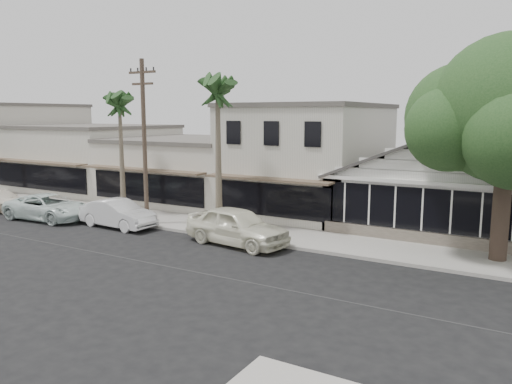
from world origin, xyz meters
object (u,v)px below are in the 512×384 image
Objects in this scene: car_0 at (237,226)px; car_1 at (118,214)px; utility_pole at (144,139)px; shade_tree at (507,114)px; car_2 at (48,207)px.

car_0 is 7.58m from car_1.
utility_pole is 17.48m from shade_tree.
shade_tree reaches higher than car_2.
shade_tree is at bearing 7.82° from utility_pole.
car_2 is 24.35m from shade_tree.
car_2 is (-6.14, -1.65, -4.04)m from utility_pole.
shade_tree is (23.41, 4.02, 5.37)m from car_2.
utility_pole is 0.97× the size of shade_tree.
car_1 is 0.50× the size of shade_tree.
shade_tree is at bearing -76.97° from car_1.
utility_pole is at bearing -172.18° from shade_tree.
utility_pole reaches higher than car_1.
car_1 is at bearing -137.60° from utility_pole.
utility_pole is 1.68× the size of car_2.
car_1 is (-7.58, -0.18, -0.14)m from car_0.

